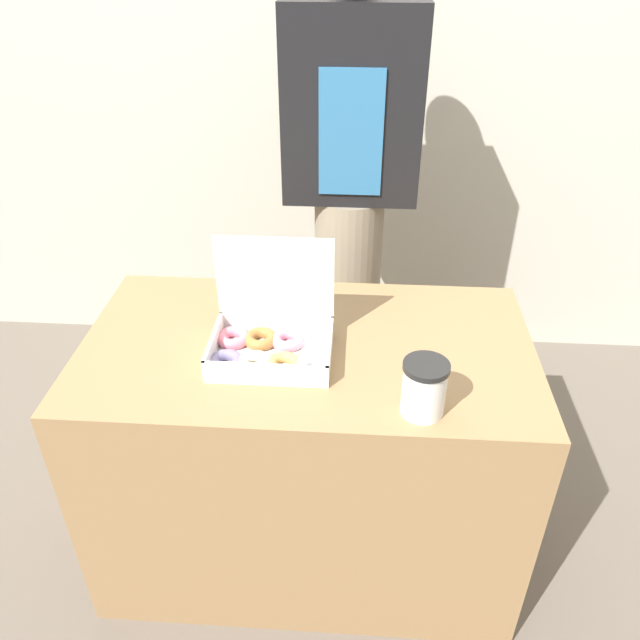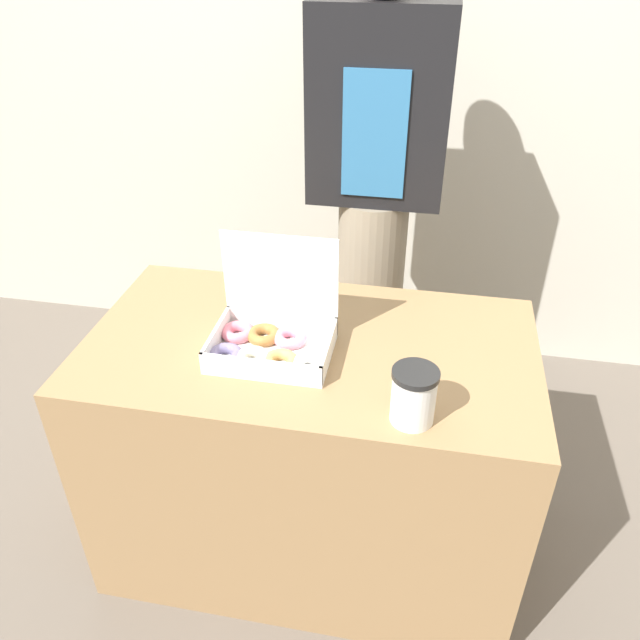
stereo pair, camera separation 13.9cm
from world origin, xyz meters
name	(u,v)px [view 1 (the left image)]	position (x,y,z in m)	size (l,w,h in m)	color
ground_plane	(310,535)	(0.00, 0.00, 0.00)	(14.00, 14.00, 0.00)	#665B51
wall_back	(333,9)	(0.00, 1.10, 1.30)	(10.00, 0.05, 2.60)	beige
table	(308,450)	(0.00, 0.00, 0.35)	(1.08, 0.60, 0.71)	#99754C
donut_box	(269,341)	(-0.08, -0.05, 0.75)	(0.31, 0.21, 0.26)	white
coffee_cup	(424,388)	(0.26, -0.22, 0.77)	(0.09, 0.09, 0.12)	white
person_customer	(350,189)	(0.08, 0.58, 0.87)	(0.39, 0.22, 1.60)	gray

